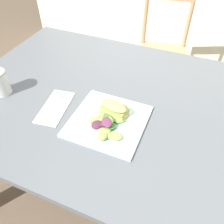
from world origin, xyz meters
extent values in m
plane|color=brown|center=(0.00, 0.00, 0.00)|extent=(7.53, 7.53, 0.00)
cube|color=#51565B|center=(-0.13, 0.08, 0.72)|extent=(1.38, 1.02, 0.03)
cube|color=tan|center=(-0.75, 0.52, 0.35)|extent=(0.07, 0.07, 0.71)
cylinder|color=tan|center=(-0.22, 0.84, 0.21)|extent=(0.03, 0.03, 0.43)
cylinder|color=tan|center=(0.11, 0.90, 0.21)|extent=(0.03, 0.03, 0.43)
cylinder|color=tan|center=(-0.28, 1.17, 0.21)|extent=(0.03, 0.03, 0.43)
cylinder|color=tan|center=(0.05, 1.23, 0.21)|extent=(0.03, 0.03, 0.43)
cube|color=tan|center=(-0.08, 1.03, 0.44)|extent=(0.47, 0.47, 0.02)
cylinder|color=tan|center=(-0.28, 1.18, 0.66)|extent=(0.03, 0.03, 0.42)
cylinder|color=tan|center=(0.05, 1.24, 0.66)|extent=(0.03, 0.03, 0.42)
cube|color=silver|center=(-0.08, -0.06, 0.74)|extent=(0.29, 0.29, 0.01)
cube|color=tan|center=(-0.07, -0.02, 0.76)|extent=(0.12, 0.08, 0.02)
cube|color=#84A84C|center=(-0.07, -0.01, 0.78)|extent=(0.12, 0.08, 0.01)
ellipsoid|color=tan|center=(-0.07, -0.02, 0.79)|extent=(0.13, 0.08, 0.02)
ellipsoid|color=#6B9E47|center=(-0.07, -0.07, 0.76)|extent=(0.05, 0.05, 0.01)
ellipsoid|color=#84A84C|center=(-0.10, -0.06, 0.76)|extent=(0.05, 0.07, 0.01)
ellipsoid|color=#3D7033|center=(-0.07, -0.10, 0.76)|extent=(0.06, 0.03, 0.01)
ellipsoid|color=#84A84C|center=(-0.06, -0.13, 0.76)|extent=(0.06, 0.06, 0.01)
ellipsoid|color=#84A84C|center=(-0.06, -0.16, 0.76)|extent=(0.05, 0.05, 0.02)
ellipsoid|color=#6B9E47|center=(-0.06, -0.08, 0.77)|extent=(0.05, 0.05, 0.02)
ellipsoid|color=#84A84C|center=(-0.12, -0.08, 0.76)|extent=(0.05, 0.06, 0.01)
ellipsoid|color=#4C2338|center=(-0.10, -0.12, 0.77)|extent=(0.04, 0.05, 0.02)
ellipsoid|color=#4C2338|center=(-0.07, -0.09, 0.77)|extent=(0.05, 0.07, 0.01)
ellipsoid|color=#4C2338|center=(-0.08, -0.05, 0.76)|extent=(0.05, 0.05, 0.01)
ellipsoid|color=#84A84C|center=(-0.10, -0.09, 0.76)|extent=(0.04, 0.04, 0.01)
ellipsoid|color=#6B9E47|center=(-0.04, -0.05, 0.76)|extent=(0.06, 0.06, 0.02)
ellipsoid|color=#3D7033|center=(-0.04, -0.10, 0.76)|extent=(0.04, 0.04, 0.01)
ellipsoid|color=#3D7033|center=(-0.08, -0.06, 0.76)|extent=(0.05, 0.05, 0.01)
ellipsoid|color=#84A84C|center=(-0.02, -0.13, 0.76)|extent=(0.07, 0.05, 0.01)
ellipsoid|color=#602D47|center=(-0.06, -0.10, 0.78)|extent=(0.06, 0.07, 0.01)
cube|color=silver|center=(-0.32, -0.07, 0.74)|extent=(0.13, 0.23, 0.00)
cube|color=silver|center=(-0.32, -0.09, 0.75)|extent=(0.03, 0.14, 0.00)
cube|color=silver|center=(-0.33, 0.00, 0.75)|extent=(0.03, 0.05, 0.00)
cube|color=#38383D|center=(-0.32, 0.01, 0.75)|extent=(0.01, 0.03, 0.00)
cube|color=#38383D|center=(-0.33, 0.01, 0.75)|extent=(0.01, 0.03, 0.00)
cube|color=#38383D|center=(-0.34, 0.01, 0.75)|extent=(0.01, 0.03, 0.00)
cylinder|color=#995623|center=(-0.59, -0.08, 0.78)|extent=(0.07, 0.07, 0.08)
cylinder|color=silver|center=(-0.59, -0.08, 0.79)|extent=(0.08, 0.08, 0.10)
camera|label=1|loc=(0.19, -0.65, 1.43)|focal=37.46mm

